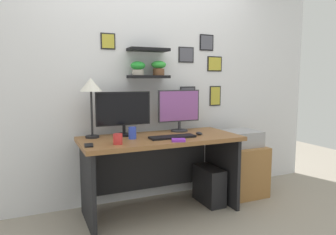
{
  "coord_description": "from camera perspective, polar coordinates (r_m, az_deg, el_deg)",
  "views": [
    {
      "loc": [
        -1.13,
        -2.72,
        1.3
      ],
      "look_at": [
        0.1,
        0.05,
        0.93
      ],
      "focal_mm": 33.36,
      "sensor_mm": 36.0,
      "label": 1
    }
  ],
  "objects": [
    {
      "name": "ground_plane",
      "position": [
        3.22,
        -1.32,
        -16.76
      ],
      "size": [
        8.0,
        8.0,
        0.0
      ],
      "primitive_type": "plane",
      "color": "gray"
    },
    {
      "name": "back_wall_assembly",
      "position": [
        3.36,
        -4.22,
        7.91
      ],
      "size": [
        4.4,
        0.24,
        2.7
      ],
      "color": "silver",
      "rests_on": "ground"
    },
    {
      "name": "desk",
      "position": [
        3.09,
        -1.73,
        -7.26
      ],
      "size": [
        1.52,
        0.68,
        0.75
      ],
      "color": "brown",
      "rests_on": "ground"
    },
    {
      "name": "monitor_left",
      "position": [
        3.07,
        -8.13,
        1.12
      ],
      "size": [
        0.54,
        0.18,
        0.43
      ],
      "color": "black",
      "rests_on": "desk"
    },
    {
      "name": "monitor_right",
      "position": [
        3.29,
        2.02,
        1.59
      ],
      "size": [
        0.47,
        0.18,
        0.44
      ],
      "color": "#2D2D33",
      "rests_on": "desk"
    },
    {
      "name": "keyboard",
      "position": [
        2.93,
        0.8,
        -3.57
      ],
      "size": [
        0.44,
        0.14,
        0.02
      ],
      "primitive_type": "cube",
      "color": "black",
      "rests_on": "desk"
    },
    {
      "name": "computer_mouse",
      "position": [
        3.11,
        5.68,
        -2.92
      ],
      "size": [
        0.06,
        0.09,
        0.03
      ],
      "primitive_type": "ellipsoid",
      "color": "black",
      "rests_on": "desk"
    },
    {
      "name": "desk_lamp",
      "position": [
        2.98,
        -13.9,
        5.14
      ],
      "size": [
        0.2,
        0.2,
        0.56
      ],
      "color": "black",
      "rests_on": "desk"
    },
    {
      "name": "cell_phone",
      "position": [
        2.67,
        -14.27,
        -4.94
      ],
      "size": [
        0.09,
        0.15,
        0.01
      ],
      "primitive_type": "cube",
      "rotation": [
        0.0,
        0.0,
        -0.14
      ],
      "color": "black",
      "rests_on": "desk"
    },
    {
      "name": "coffee_mug",
      "position": [
        2.69,
        -9.16,
        -3.89
      ],
      "size": [
        0.08,
        0.08,
        0.09
      ],
      "primitive_type": "cylinder",
      "color": "red",
      "rests_on": "desk"
    },
    {
      "name": "scissors_tray",
      "position": [
        2.77,
        1.93,
        -4.15
      ],
      "size": [
        0.14,
        0.12,
        0.02
      ],
      "primitive_type": "cube",
      "rotation": [
        0.0,
        0.0,
        -0.38
      ],
      "color": "purple",
      "rests_on": "desk"
    },
    {
      "name": "water_cup",
      "position": [
        2.9,
        -6.53,
        -2.83
      ],
      "size": [
        0.07,
        0.07,
        0.11
      ],
      "primitive_type": "cylinder",
      "color": "blue",
      "rests_on": "desk"
    },
    {
      "name": "drawer_cabinet",
      "position": [
        3.69,
        13.13,
        -9.25
      ],
      "size": [
        0.44,
        0.5,
        0.56
      ],
      "primitive_type": "cube",
      "color": "#9E6B38",
      "rests_on": "ground"
    },
    {
      "name": "printer",
      "position": [
        3.6,
        13.29,
        -3.71
      ],
      "size": [
        0.38,
        0.34,
        0.17
      ],
      "primitive_type": "cube",
      "color": "#9E9EA3",
      "rests_on": "drawer_cabinet"
    },
    {
      "name": "computer_tower_right",
      "position": [
        3.39,
        7.45,
        -12.13
      ],
      "size": [
        0.18,
        0.4,
        0.38
      ],
      "primitive_type": "cube",
      "color": "black",
      "rests_on": "ground"
    }
  ]
}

